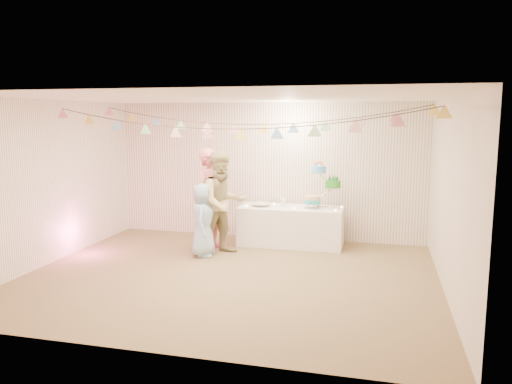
% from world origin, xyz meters
% --- Properties ---
extents(floor, '(6.00, 6.00, 0.00)m').
position_xyz_m(floor, '(0.00, 0.00, 0.00)').
color(floor, brown).
rests_on(floor, ground).
extents(ceiling, '(6.00, 6.00, 0.00)m').
position_xyz_m(ceiling, '(0.00, 0.00, 2.60)').
color(ceiling, white).
rests_on(ceiling, ground).
extents(back_wall, '(6.00, 6.00, 0.00)m').
position_xyz_m(back_wall, '(0.00, 2.50, 1.30)').
color(back_wall, white).
rests_on(back_wall, ground).
extents(front_wall, '(6.00, 6.00, 0.00)m').
position_xyz_m(front_wall, '(0.00, -2.50, 1.30)').
color(front_wall, white).
rests_on(front_wall, ground).
extents(left_wall, '(5.00, 5.00, 0.00)m').
position_xyz_m(left_wall, '(-3.00, 0.00, 1.30)').
color(left_wall, white).
rests_on(left_wall, ground).
extents(right_wall, '(5.00, 5.00, 0.00)m').
position_xyz_m(right_wall, '(3.00, 0.00, 1.30)').
color(right_wall, white).
rests_on(right_wall, ground).
extents(table, '(1.89, 0.75, 0.71)m').
position_xyz_m(table, '(0.55, 2.02, 0.35)').
color(table, white).
rests_on(table, floor).
extents(cake_stand, '(0.70, 0.41, 0.79)m').
position_xyz_m(cake_stand, '(1.10, 2.07, 1.14)').
color(cake_stand, silver).
rests_on(cake_stand, table).
extents(cake_bottom, '(0.31, 0.31, 0.15)m').
position_xyz_m(cake_bottom, '(0.95, 2.01, 0.84)').
color(cake_bottom, '#25AFAA').
rests_on(cake_bottom, cake_stand).
extents(cake_middle, '(0.27, 0.27, 0.22)m').
position_xyz_m(cake_middle, '(1.28, 2.16, 1.11)').
color(cake_middle, '#23881D').
rests_on(cake_middle, cake_stand).
extents(cake_top_tier, '(0.25, 0.25, 0.19)m').
position_xyz_m(cake_top_tier, '(1.04, 2.04, 1.38)').
color(cake_top_tier, '#4CB0EE').
rests_on(cake_top_tier, cake_stand).
extents(platter, '(0.35, 0.35, 0.02)m').
position_xyz_m(platter, '(0.00, 1.97, 0.76)').
color(platter, white).
rests_on(platter, table).
extents(posy, '(0.13, 0.13, 0.15)m').
position_xyz_m(posy, '(0.40, 2.07, 0.83)').
color(posy, white).
rests_on(posy, table).
extents(person_adult_a, '(0.64, 0.77, 1.80)m').
position_xyz_m(person_adult_a, '(-0.76, 1.37, 0.90)').
color(person_adult_a, '#CE6B71').
rests_on(person_adult_a, floor).
extents(person_adult_b, '(1.08, 1.08, 1.77)m').
position_xyz_m(person_adult_b, '(-0.47, 1.15, 0.88)').
color(person_adult_b, tan).
rests_on(person_adult_b, floor).
extents(person_child, '(0.48, 0.66, 1.24)m').
position_xyz_m(person_child, '(-0.75, 0.94, 0.62)').
color(person_child, '#97BBD5').
rests_on(person_child, floor).
extents(bunting_back, '(5.60, 1.10, 0.40)m').
position_xyz_m(bunting_back, '(0.00, 1.10, 2.35)').
color(bunting_back, pink).
rests_on(bunting_back, ceiling).
extents(bunting_front, '(5.60, 0.90, 0.36)m').
position_xyz_m(bunting_front, '(0.00, -0.20, 2.32)').
color(bunting_front, '#72A5E5').
rests_on(bunting_front, ceiling).
extents(tealight_0, '(0.04, 0.04, 0.03)m').
position_xyz_m(tealight_0, '(-0.25, 1.87, 0.72)').
color(tealight_0, '#FFD88C').
rests_on(tealight_0, table).
extents(tealight_1, '(0.04, 0.04, 0.03)m').
position_xyz_m(tealight_1, '(0.20, 2.20, 0.72)').
color(tealight_1, '#FFD88C').
rests_on(tealight_1, table).
extents(tealight_2, '(0.04, 0.04, 0.03)m').
position_xyz_m(tealight_2, '(0.65, 1.80, 0.72)').
color(tealight_2, '#FFD88C').
rests_on(tealight_2, table).
extents(tealight_3, '(0.04, 0.04, 0.03)m').
position_xyz_m(tealight_3, '(0.90, 2.24, 0.72)').
color(tealight_3, '#FFD88C').
rests_on(tealight_3, table).
extents(tealight_4, '(0.04, 0.04, 0.03)m').
position_xyz_m(tealight_4, '(1.37, 1.84, 0.72)').
color(tealight_4, '#FFD88C').
rests_on(tealight_4, table).
extents(tealight_5, '(0.04, 0.04, 0.03)m').
position_xyz_m(tealight_5, '(1.45, 2.17, 0.72)').
color(tealight_5, '#FFD88C').
rests_on(tealight_5, table).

